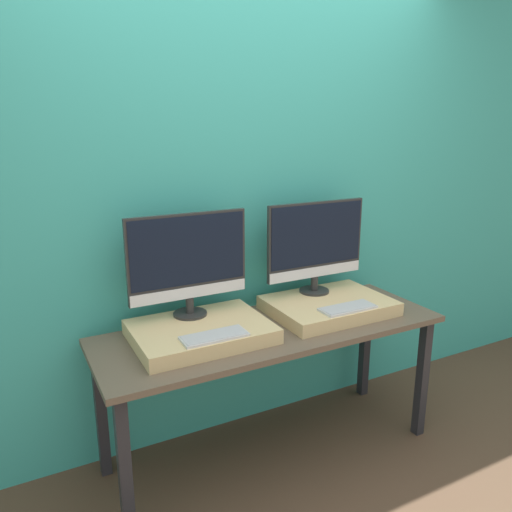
% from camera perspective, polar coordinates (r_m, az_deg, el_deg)
% --- Properties ---
extents(ground_plane, '(12.00, 12.00, 0.00)m').
position_cam_1_polar(ground_plane, '(2.66, 5.24, -24.76)').
color(ground_plane, '#4C3828').
extents(wall_back, '(8.00, 0.04, 2.60)m').
position_cam_1_polar(wall_back, '(2.65, -2.00, 6.43)').
color(wall_back, teal).
rests_on(wall_back, ground_plane).
extents(workbench, '(1.74, 0.60, 0.72)m').
position_cam_1_polar(workbench, '(2.53, 1.84, -9.73)').
color(workbench, brown).
rests_on(workbench, ground_plane).
extents(wooden_riser_left, '(0.63, 0.46, 0.07)m').
position_cam_1_polar(wooden_riser_left, '(2.37, -6.32, -8.59)').
color(wooden_riser_left, '#D6B77F').
rests_on(wooden_riser_left, workbench).
extents(monitor_left, '(0.59, 0.16, 0.50)m').
position_cam_1_polar(monitor_left, '(2.38, -7.75, -0.45)').
color(monitor_left, '#282828').
rests_on(monitor_left, wooden_riser_left).
extents(keyboard_left, '(0.29, 0.12, 0.01)m').
position_cam_1_polar(keyboard_left, '(2.21, -4.79, -9.10)').
color(keyboard_left, silver).
rests_on(keyboard_left, wooden_riser_left).
extents(wooden_riser_right, '(0.63, 0.46, 0.07)m').
position_cam_1_polar(wooden_riser_right, '(2.70, 8.29, -5.64)').
color(wooden_riser_right, '#D6B77F').
rests_on(wooden_riser_right, workbench).
extents(monitor_right, '(0.59, 0.16, 0.50)m').
position_cam_1_polar(monitor_right, '(2.71, 6.85, 1.49)').
color(monitor_right, '#282828').
rests_on(monitor_right, wooden_riser_right).
extents(keyboard_right, '(0.29, 0.12, 0.01)m').
position_cam_1_polar(keyboard_right, '(2.56, 10.44, -5.85)').
color(keyboard_right, silver).
rests_on(keyboard_right, wooden_riser_right).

